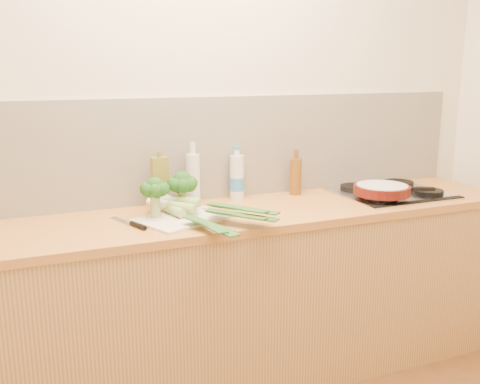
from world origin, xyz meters
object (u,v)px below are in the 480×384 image
Objects in this scene: gas_hob at (391,192)px; skillet at (382,189)px; chopping_board at (183,218)px; chefs_knife at (134,224)px.

skillet reaches higher than gas_hob.
chopping_board is 1.07m from skillet.
chefs_knife is (-0.23, -0.02, 0.00)m from chopping_board.
chefs_knife is 0.66× the size of skillet.
skillet is (1.30, -0.05, 0.06)m from chefs_knife.
chopping_board is at bearing -165.92° from skillet.
chefs_knife is (-1.44, -0.06, -0.01)m from gas_hob.
chopping_board is 0.95× the size of skillet.
chefs_knife is at bearing -164.26° from skillet.
gas_hob is 1.46× the size of chopping_board.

